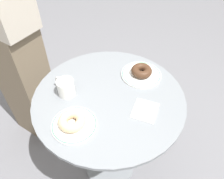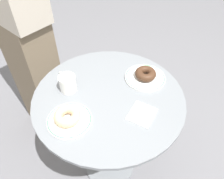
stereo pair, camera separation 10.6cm
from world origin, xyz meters
The scene contains 9 objects.
ground_plane centered at (0.00, 0.00, -0.01)m, with size 7.00×7.00×0.02m, color slate.
cafe_table centered at (0.00, 0.00, 0.56)m, with size 0.75×0.75×0.77m.
plate_left centered at (-0.23, -0.01, 0.78)m, with size 0.20×0.20×0.01m.
plate_right centered at (0.23, -0.03, 0.78)m, with size 0.21×0.21×0.01m.
donut_glazed centered at (-0.23, 0.00, 0.80)m, with size 0.12×0.12×0.04m, color #E0B789.
donut_chocolate centered at (0.23, -0.03, 0.80)m, with size 0.11×0.11×0.04m, color #422819.
paper_napkin centered at (0.04, -0.19, 0.77)m, with size 0.12×0.11×0.01m, color white.
coffee_mug centered at (-0.13, 0.17, 0.81)m, with size 0.08×0.12×0.09m.
person_figure centered at (-0.11, 0.70, 0.86)m, with size 0.28×0.42×1.74m.
Camera 1 is at (-0.54, -0.50, 1.56)m, focal length 35.11 mm.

